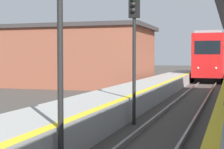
% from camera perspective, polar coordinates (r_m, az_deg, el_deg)
% --- Properties ---
extents(train, '(2.68, 18.04, 4.65)m').
position_cam_1_polar(train, '(41.65, 15.04, 2.62)').
color(train, black).
rests_on(train, ground).
extents(signal_near, '(0.36, 0.31, 4.61)m').
position_cam_1_polar(signal_near, '(7.74, -7.98, 8.97)').
color(signal_near, black).
rests_on(signal_near, ground).
extents(signal_mid, '(0.36, 0.31, 4.61)m').
position_cam_1_polar(signal_mid, '(13.02, 3.39, 6.44)').
color(signal_mid, black).
rests_on(signal_mid, ground).
extents(station_building, '(14.09, 7.44, 4.80)m').
position_cam_1_polar(station_building, '(30.65, -7.26, 2.78)').
color(station_building, brown).
rests_on(station_building, ground).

